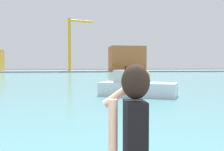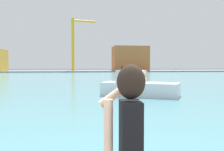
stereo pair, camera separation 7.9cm
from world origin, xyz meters
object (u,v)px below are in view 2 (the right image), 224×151
Objects in this scene: person_photographer at (129,133)px; boat_moored at (139,87)px; warehouse_right at (130,59)px; port_crane at (75,40)px.

person_photographer is 17.23m from boat_moored.
warehouse_right is at bearing 106.88° from boat_moored.
warehouse_right is (18.58, 90.25, 3.04)m from person_photographer.
person_photographer reaches higher than boat_moored.
boat_moored is (4.11, 16.70, -0.98)m from person_photographer.
warehouse_right reaches higher than person_photographer.
boat_moored is 0.50× the size of warehouse_right.
port_crane reaches higher than person_photographer.
boat_moored is at bearing -85.79° from port_crane.
person_photographer is 0.28× the size of boat_moored.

